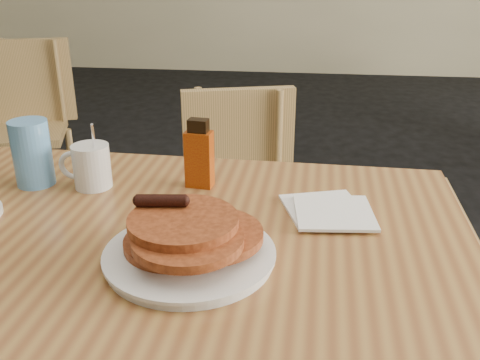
{
  "coord_description": "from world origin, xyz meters",
  "views": [
    {
      "loc": [
        0.17,
        -0.89,
        1.22
      ],
      "look_at": [
        0.06,
        0.03,
        0.82
      ],
      "focal_mm": 40.0,
      "sensor_mm": 36.0,
      "label": 1
    }
  ],
  "objects_px": {
    "main_table": "(170,248)",
    "pancake_plate": "(189,244)",
    "coffee_mug": "(91,165)",
    "syrup_bottle": "(199,156)",
    "blue_tumbler": "(32,153)",
    "chair_main_far": "(235,195)",
    "chair_wall_extra": "(29,111)"
  },
  "relations": [
    {
      "from": "pancake_plate",
      "to": "syrup_bottle",
      "type": "distance_m",
      "value": 0.31
    },
    {
      "from": "chair_wall_extra",
      "to": "coffee_mug",
      "type": "relative_size",
      "value": 5.57
    },
    {
      "from": "syrup_bottle",
      "to": "chair_wall_extra",
      "type": "bearing_deg",
      "value": 136.25
    },
    {
      "from": "main_table",
      "to": "blue_tumbler",
      "type": "relative_size",
      "value": 8.14
    },
    {
      "from": "main_table",
      "to": "blue_tumbler",
      "type": "xyz_separation_m",
      "value": [
        -0.34,
        0.16,
        0.12
      ]
    },
    {
      "from": "pancake_plate",
      "to": "syrup_bottle",
      "type": "xyz_separation_m",
      "value": [
        -0.04,
        0.3,
        0.04
      ]
    },
    {
      "from": "main_table",
      "to": "coffee_mug",
      "type": "distance_m",
      "value": 0.28
    },
    {
      "from": "pancake_plate",
      "to": "coffee_mug",
      "type": "height_order",
      "value": "coffee_mug"
    },
    {
      "from": "chair_main_far",
      "to": "pancake_plate",
      "type": "xyz_separation_m",
      "value": [
        0.04,
        -0.84,
        0.29
      ]
    },
    {
      "from": "chair_main_far",
      "to": "blue_tumbler",
      "type": "distance_m",
      "value": 0.75
    },
    {
      "from": "chair_wall_extra",
      "to": "pancake_plate",
      "type": "height_order",
      "value": "pancake_plate"
    },
    {
      "from": "coffee_mug",
      "to": "syrup_bottle",
      "type": "distance_m",
      "value": 0.23
    },
    {
      "from": "pancake_plate",
      "to": "coffee_mug",
      "type": "relative_size",
      "value": 1.9
    },
    {
      "from": "chair_main_far",
      "to": "syrup_bottle",
      "type": "xyz_separation_m",
      "value": [
        -0.01,
        -0.53,
        0.33
      ]
    },
    {
      "from": "main_table",
      "to": "pancake_plate",
      "type": "bearing_deg",
      "value": -59.09
    },
    {
      "from": "chair_main_far",
      "to": "main_table",
      "type": "bearing_deg",
      "value": -108.21
    },
    {
      "from": "chair_wall_extra",
      "to": "syrup_bottle",
      "type": "distance_m",
      "value": 1.81
    },
    {
      "from": "pancake_plate",
      "to": "blue_tumbler",
      "type": "distance_m",
      "value": 0.49
    },
    {
      "from": "blue_tumbler",
      "to": "chair_main_far",
      "type": "bearing_deg",
      "value": 57.05
    },
    {
      "from": "blue_tumbler",
      "to": "coffee_mug",
      "type": "bearing_deg",
      "value": 0.35
    },
    {
      "from": "blue_tumbler",
      "to": "pancake_plate",
      "type": "bearing_deg",
      "value": -33.94
    },
    {
      "from": "chair_main_far",
      "to": "coffee_mug",
      "type": "height_order",
      "value": "coffee_mug"
    },
    {
      "from": "chair_wall_extra",
      "to": "pancake_plate",
      "type": "distance_m",
      "value": 2.06
    },
    {
      "from": "pancake_plate",
      "to": "main_table",
      "type": "bearing_deg",
      "value": 120.91
    },
    {
      "from": "main_table",
      "to": "syrup_bottle",
      "type": "xyz_separation_m",
      "value": [
        0.02,
        0.2,
        0.11
      ]
    },
    {
      "from": "coffee_mug",
      "to": "blue_tumbler",
      "type": "bearing_deg",
      "value": -170.36
    },
    {
      "from": "main_table",
      "to": "pancake_plate",
      "type": "distance_m",
      "value": 0.14
    },
    {
      "from": "main_table",
      "to": "pancake_plate",
      "type": "xyz_separation_m",
      "value": [
        0.06,
        -0.11,
        0.07
      ]
    },
    {
      "from": "coffee_mug",
      "to": "blue_tumbler",
      "type": "distance_m",
      "value": 0.13
    },
    {
      "from": "main_table",
      "to": "coffee_mug",
      "type": "relative_size",
      "value": 7.84
    },
    {
      "from": "chair_wall_extra",
      "to": "blue_tumbler",
      "type": "distance_m",
      "value": 1.63
    },
    {
      "from": "main_table",
      "to": "coffee_mug",
      "type": "bearing_deg",
      "value": 141.81
    }
  ]
}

